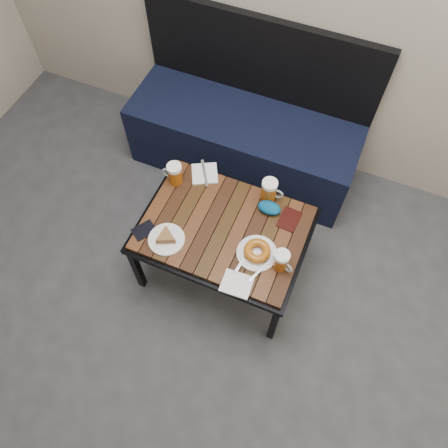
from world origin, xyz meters
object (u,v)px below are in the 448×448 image
at_px(passport_navy, 144,230).
at_px(knit_pouch, 269,208).
at_px(plate_bagel, 257,252).
at_px(beer_mug_right, 281,261).
at_px(beer_mug_left, 175,173).
at_px(cafe_table, 224,231).
at_px(beer_mug_centre, 269,190).
at_px(passport_burgundy, 289,219).
at_px(plate_pie, 166,238).
at_px(bench, 245,135).

xyz_separation_m(passport_navy, knit_pouch, (0.53, 0.35, 0.02)).
bearing_deg(passport_navy, plate_bagel, 42.28).
bearing_deg(beer_mug_right, beer_mug_left, -176.55).
height_order(cafe_table, beer_mug_centre, beer_mug_centre).
xyz_separation_m(passport_burgundy, knit_pouch, (-0.11, 0.01, 0.02)).
bearing_deg(beer_mug_right, passport_burgundy, 123.27).
height_order(beer_mug_centre, passport_burgundy, beer_mug_centre).
relative_size(cafe_table, passport_navy, 7.61).
xyz_separation_m(beer_mug_left, plate_pie, (0.12, -0.34, -0.04)).
bearing_deg(plate_bagel, knit_pouch, 96.63).
height_order(cafe_table, knit_pouch, knit_pouch).
relative_size(cafe_table, plate_bagel, 3.35).
distance_m(cafe_table, beer_mug_centre, 0.31).
height_order(bench, cafe_table, bench).
xyz_separation_m(plate_pie, plate_bagel, (0.43, 0.10, 0.00)).
bearing_deg(plate_bagel, plate_pie, -167.19).
xyz_separation_m(beer_mug_left, passport_navy, (-0.01, -0.33, -0.06)).
relative_size(cafe_table, beer_mug_centre, 6.51).
xyz_separation_m(bench, beer_mug_left, (-0.16, -0.61, 0.26)).
bearing_deg(plate_bagel, beer_mug_left, 156.37).
relative_size(beer_mug_centre, passport_navy, 1.17).
bearing_deg(beer_mug_right, beer_mug_centre, 142.19).
distance_m(beer_mug_left, knit_pouch, 0.52).
height_order(cafe_table, passport_navy, passport_navy).
bearing_deg(bench, beer_mug_left, -105.13).
bearing_deg(knit_pouch, beer_mug_centre, 111.80).
bearing_deg(cafe_table, beer_mug_centre, 60.30).
distance_m(bench, cafe_table, 0.81).
bearing_deg(beer_mug_right, passport_navy, -149.16).
relative_size(beer_mug_left, plate_pie, 0.69).
relative_size(beer_mug_centre, beer_mug_right, 1.09).
relative_size(bench, passport_burgundy, 10.77).
relative_size(beer_mug_left, plate_bagel, 0.50).
height_order(bench, knit_pouch, bench).
distance_m(plate_bagel, passport_burgundy, 0.26).
height_order(plate_pie, knit_pouch, knit_pouch).
distance_m(bench, passport_navy, 0.98).
relative_size(beer_mug_left, knit_pouch, 1.05).
height_order(passport_navy, knit_pouch, knit_pouch).
height_order(bench, plate_pie, bench).
distance_m(passport_navy, passport_burgundy, 0.73).
distance_m(cafe_table, passport_navy, 0.40).
distance_m(cafe_table, knit_pouch, 0.26).
bearing_deg(plate_pie, knit_pouch, 41.29).
distance_m(plate_pie, passport_burgundy, 0.62).
bearing_deg(bench, passport_navy, -100.54).
bearing_deg(bench, knit_pouch, -59.03).
xyz_separation_m(cafe_table, knit_pouch, (0.17, 0.18, 0.07)).
bearing_deg(beer_mug_centre, plate_bagel, -82.30).
bearing_deg(bench, beer_mug_centre, -57.83).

